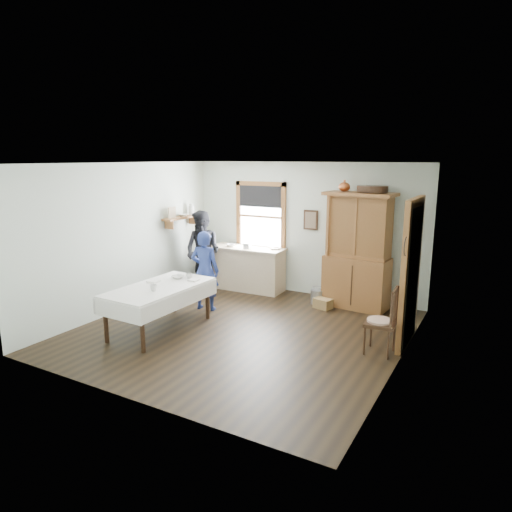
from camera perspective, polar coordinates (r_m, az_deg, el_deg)
name	(u,v)px	position (r m, az deg, el deg)	size (l,w,h in m)	color
room	(241,250)	(7.20, -1.83, 0.71)	(5.01, 5.01, 2.70)	black
window	(261,213)	(9.76, 0.58, 5.44)	(1.18, 0.07, 1.48)	white
doorway	(412,269)	(7.18, 18.92, -1.52)	(0.09, 1.14, 2.22)	#4B4335
wall_shelf	(182,216)	(9.75, -9.18, 4.93)	(0.24, 1.00, 0.44)	#92592D
framed_picture	(311,220)	(9.28, 6.83, 4.48)	(0.30, 0.04, 0.40)	#382213
rug_beater	(407,238)	(6.54, 18.32, 2.21)	(0.27, 0.27, 0.01)	black
work_counter	(247,268)	(9.76, -1.08, -1.56)	(1.61, 0.61, 0.92)	tan
china_hutch	(357,251)	(8.67, 12.57, 0.62)	(1.27, 0.61, 2.17)	#92592D
dining_table	(160,308)	(7.67, -11.92, -6.40)	(0.98, 1.86, 0.75)	white
spindle_chair	(380,320)	(6.85, 15.30, -7.74)	(0.46, 0.46, 1.00)	#382213
pail	(317,297)	(8.97, 7.68, -5.04)	(0.26, 0.26, 0.28)	#919499
wicker_basket	(323,303)	(8.72, 8.37, -5.88)	(0.32, 0.23, 0.19)	olive
woman_blue	(205,273)	(8.48, -6.39, -2.18)	(0.50, 0.33, 1.38)	navy
figure_dark	(203,254)	(9.66, -6.65, 0.21)	(0.77, 0.60, 1.58)	black
table_cup_a	(189,276)	(7.96, -8.35, -2.44)	(0.11, 0.11, 0.09)	silver
table_cup_b	(153,288)	(7.31, -12.71, -3.90)	(0.10, 0.10, 0.10)	silver
table_bowl	(178,277)	(7.97, -9.75, -2.58)	(0.23, 0.23, 0.06)	silver
counter_book	(270,249)	(9.47, 1.79, 0.93)	(0.15, 0.21, 0.02)	brown
counter_bowl	(231,245)	(9.73, -3.17, 1.35)	(0.19, 0.19, 0.06)	silver
shelf_bowl	(183,215)	(9.76, -9.14, 5.08)	(0.22, 0.22, 0.05)	silver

